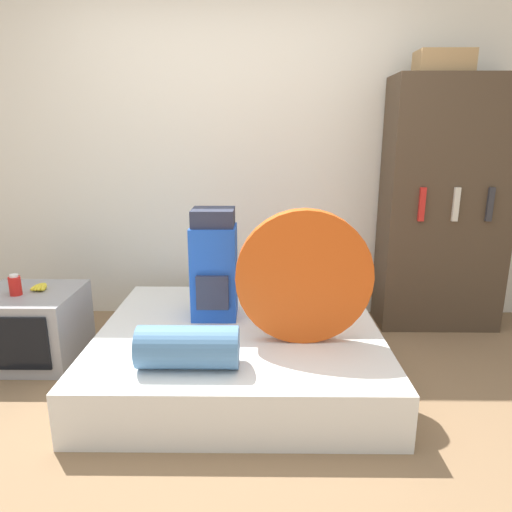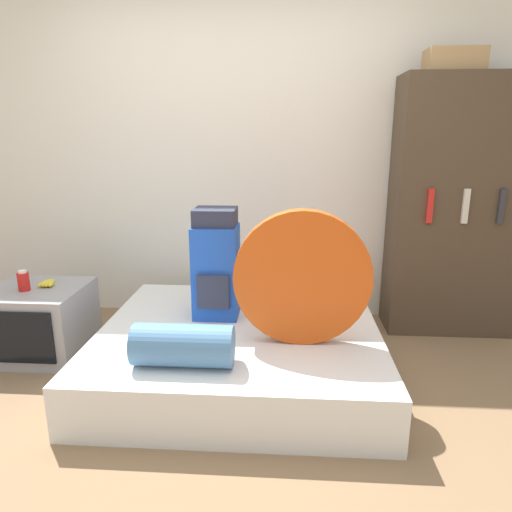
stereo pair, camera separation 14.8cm
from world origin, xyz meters
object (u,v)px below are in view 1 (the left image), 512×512
Objects in this scene: sleeping_roll at (188,347)px; cardboard_box at (444,62)px; television at (31,326)px; tent_bag at (304,277)px; backpack at (214,266)px; canister at (15,285)px; bookshelf at (444,207)px.

cardboard_box reaches higher than sleeping_roll.
sleeping_roll is at bearing -29.85° from television.
tent_bag reaches higher than sleeping_roll.
backpack reaches higher than canister.
cardboard_box reaches higher than backpack.
sleeping_roll is 2.54m from cardboard_box.
tent_bag is at bearing -136.62° from cardboard_box.
backpack is 0.72m from sleeping_roll.
canister is at bearing 152.61° from sleeping_roll.
canister is (-1.78, 0.30, -0.15)m from tent_bag.
television is at bearing -167.37° from cardboard_box.
tent_bag reaches higher than canister.
sleeping_roll is (-0.07, -0.67, -0.23)m from backpack.
bookshelf is 1.00m from cardboard_box.
tent_bag is 1.49m from bookshelf.
tent_bag is 1.49× the size of sleeping_roll.
tent_bag is at bearing 27.56° from sleeping_roll.
cardboard_box is (2.78, 0.65, 1.39)m from canister.
canister is at bearing -166.78° from cardboard_box.
bookshelf reaches higher than backpack.
cardboard_box reaches higher than bookshelf.
sleeping_roll is 2.20m from bookshelf.
bookshelf reaches higher than sleeping_roll.
sleeping_roll is at bearing -95.84° from backpack.
tent_bag reaches higher than television.
backpack is at bearing -159.99° from bookshelf.
bookshelf is at bearing 12.40° from television.
bookshelf reaches higher than tent_bag.
sleeping_roll is 3.78× the size of canister.
backpack is 1.14× the size of television.
canister is 3.00m from bookshelf.
bookshelf reaches higher than canister.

